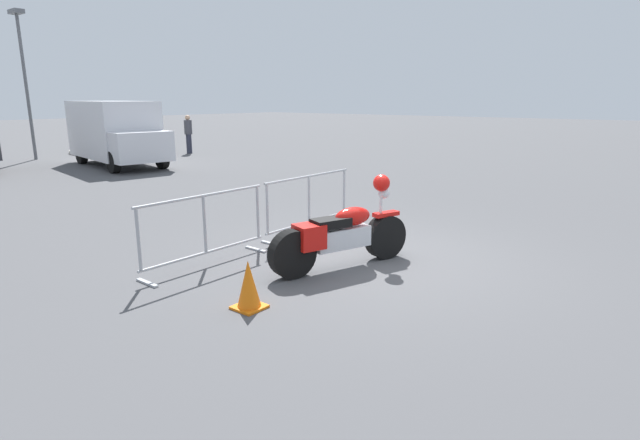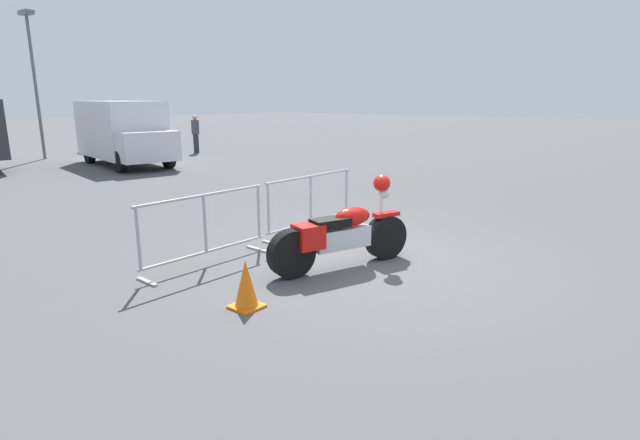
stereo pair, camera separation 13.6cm
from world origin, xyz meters
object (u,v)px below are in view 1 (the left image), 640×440
(pedestrian, at_px, (188,133))
(crowd_barrier_far, at_px, (309,203))
(motorcycle, at_px, (342,234))
(delivery_van, at_px, (116,131))
(crowd_barrier_near, at_px, (205,229))
(traffic_cone, at_px, (249,285))
(street_lamp, at_px, (23,64))

(pedestrian, bearing_deg, crowd_barrier_far, -140.20)
(motorcycle, height_order, delivery_van, delivery_van)
(crowd_barrier_near, bearing_deg, traffic_cone, -112.76)
(delivery_van, xyz_separation_m, street_lamp, (-1.08, 4.40, 2.47))
(crowd_barrier_near, bearing_deg, delivery_van, 65.55)
(street_lamp, bearing_deg, traffic_cone, -105.42)
(crowd_barrier_far, height_order, traffic_cone, crowd_barrier_far)
(crowd_barrier_far, bearing_deg, traffic_cone, -151.92)
(crowd_barrier_far, height_order, delivery_van, delivery_van)
(crowd_barrier_far, xyz_separation_m, delivery_van, (2.87, 11.52, 0.69))
(crowd_barrier_far, bearing_deg, delivery_van, 76.00)
(pedestrian, bearing_deg, street_lamp, 129.46)
(crowd_barrier_near, xyz_separation_m, street_lamp, (4.16, 15.92, 3.16))
(crowd_barrier_near, xyz_separation_m, crowd_barrier_far, (2.37, 0.00, 0.00))
(traffic_cone, bearing_deg, street_lamp, 74.58)
(motorcycle, bearing_deg, delivery_van, 91.62)
(crowd_barrier_far, bearing_deg, motorcycle, -126.47)
(street_lamp, bearing_deg, delivery_van, -76.20)
(delivery_van, relative_size, street_lamp, 0.93)
(crowd_barrier_near, relative_size, pedestrian, 1.31)
(delivery_van, bearing_deg, pedestrian, 118.23)
(delivery_van, height_order, street_lamp, street_lamp)
(motorcycle, xyz_separation_m, pedestrian, (8.30, 14.56, 0.42))
(crowd_barrier_far, distance_m, traffic_cone, 3.46)
(pedestrian, bearing_deg, traffic_cone, -146.30)
(motorcycle, height_order, crowd_barrier_near, motorcycle)
(delivery_van, bearing_deg, crowd_barrier_near, -14.91)
(delivery_van, relative_size, traffic_cone, 8.91)
(motorcycle, distance_m, traffic_cone, 1.88)
(motorcycle, height_order, street_lamp, street_lamp)
(street_lamp, bearing_deg, crowd_barrier_near, -104.63)
(crowd_barrier_near, height_order, traffic_cone, crowd_barrier_near)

